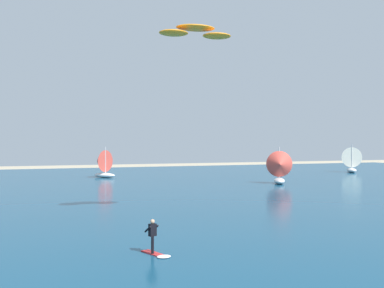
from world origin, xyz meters
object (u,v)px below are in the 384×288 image
sailboat_far_left (351,159)px  sailboat_heeled_over (102,163)px  kitesurfer (155,242)px  sailboat_mid_left (280,167)px  kite (195,32)px

sailboat_far_left → sailboat_heeled_over: (-44.62, 3.38, -0.16)m
kitesurfer → sailboat_mid_left: bearing=49.8°
sailboat_heeled_over → sailboat_mid_left: 27.69m
kite → sailboat_mid_left: kite is taller
sailboat_heeled_over → sailboat_mid_left: bearing=-43.8°
sailboat_far_left → sailboat_heeled_over: sailboat_far_left is taller
kite → sailboat_mid_left: (19.95, 21.49, -10.94)m
sailboat_heeled_over → sailboat_far_left: bearing=-4.3°
kitesurfer → sailboat_mid_left: size_ratio=0.42×
sailboat_far_left → sailboat_heeled_over: bearing=175.7°
kite → sailboat_mid_left: 31.29m
kitesurfer → sailboat_far_left: sailboat_far_left is taller
kitesurfer → sailboat_far_left: bearing=42.4°
sailboat_far_left → sailboat_heeled_over: size_ratio=1.07×
kitesurfer → sailboat_mid_left: sailboat_mid_left is taller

